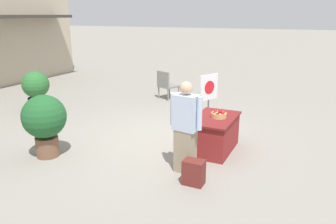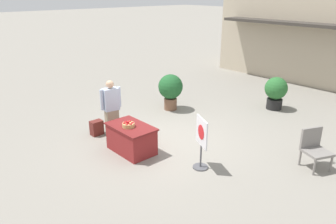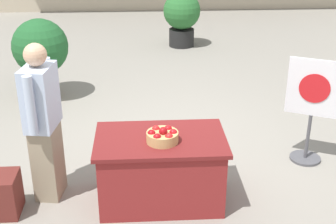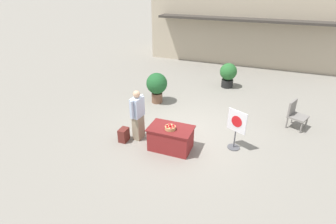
# 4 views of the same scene
# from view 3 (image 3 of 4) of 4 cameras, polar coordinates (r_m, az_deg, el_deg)

# --- Properties ---
(ground_plane) EXTENTS (120.00, 120.00, 0.00)m
(ground_plane) POSITION_cam_3_polar(r_m,az_deg,el_deg) (5.85, -0.34, -4.26)
(ground_plane) COLOR gray
(display_table) EXTENTS (1.28, 0.79, 0.71)m
(display_table) POSITION_cam_3_polar(r_m,az_deg,el_deg) (4.71, -0.90, -6.95)
(display_table) COLOR maroon
(display_table) RESTS_ON ground_plane
(apple_basket) EXTENTS (0.31, 0.31, 0.16)m
(apple_basket) POSITION_cam_3_polar(r_m,az_deg,el_deg) (4.43, -0.68, -2.91)
(apple_basket) COLOR tan
(apple_basket) RESTS_ON display_table
(person_visitor) EXTENTS (0.32, 0.60, 1.62)m
(person_visitor) POSITION_cam_3_polar(r_m,az_deg,el_deg) (4.73, -14.96, -1.25)
(person_visitor) COLOR gray
(person_visitor) RESTS_ON ground_plane
(backpack) EXTENTS (0.24, 0.34, 0.42)m
(backpack) POSITION_cam_3_polar(r_m,az_deg,el_deg) (4.85, -19.08, -9.45)
(backpack) COLOR maroon
(backpack) RESTS_ON ground_plane
(poster_board) EXTENTS (0.56, 0.36, 1.24)m
(poster_board) POSITION_cam_3_polar(r_m,az_deg,el_deg) (5.52, 17.16, 0.59)
(poster_board) COLOR #4C4C51
(poster_board) RESTS_ON ground_plane
(potted_plant_far_left) EXTENTS (0.84, 0.84, 1.23)m
(potted_plant_far_left) POSITION_cam_3_polar(r_m,az_deg,el_deg) (7.34, -15.26, 7.16)
(potted_plant_far_left) COLOR brown
(potted_plant_far_left) RESTS_ON ground_plane
(potted_plant_near_left) EXTENTS (0.77, 0.77, 1.13)m
(potted_plant_near_left) POSITION_cam_3_polar(r_m,az_deg,el_deg) (9.88, 1.69, 11.66)
(potted_plant_near_left) COLOR black
(potted_plant_near_left) RESTS_ON ground_plane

